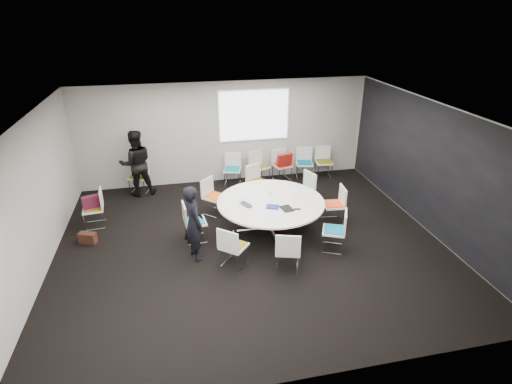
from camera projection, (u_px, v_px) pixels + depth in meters
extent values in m
cube|color=black|center=(251.00, 244.00, 8.53)|extent=(8.00, 7.00, 0.04)
cube|color=white|center=(250.00, 112.00, 7.32)|extent=(8.00, 7.00, 0.04)
cube|color=#ABA6A1|center=(225.00, 133.00, 11.04)|extent=(8.00, 0.04, 2.80)
cube|color=#ABA6A1|center=(308.00, 299.00, 4.81)|extent=(8.00, 0.04, 2.80)
cube|color=#ABA6A1|center=(31.00, 202.00, 7.16)|extent=(0.04, 7.00, 2.80)
cube|color=#ABA6A1|center=(431.00, 167.00, 8.68)|extent=(0.04, 7.00, 2.80)
cube|color=black|center=(430.00, 168.00, 8.68)|extent=(0.01, 6.94, 2.74)
cube|color=silver|center=(270.00, 228.00, 8.99)|extent=(0.90, 0.90, 0.08)
cylinder|color=silver|center=(271.00, 216.00, 8.86)|extent=(0.10, 0.10, 0.65)
cylinder|color=white|center=(271.00, 202.00, 8.71)|extent=(2.34, 2.34, 0.04)
cube|color=white|center=(254.00, 116.00, 10.94)|extent=(1.90, 0.03, 1.35)
cube|color=silver|center=(332.00, 214.00, 9.26)|extent=(0.46, 0.46, 0.42)
cube|color=white|center=(333.00, 205.00, 9.17)|extent=(0.48, 0.50, 0.04)
cube|color=#E0441A|center=(333.00, 204.00, 9.15)|extent=(0.42, 0.43, 0.03)
cube|color=white|center=(343.00, 195.00, 9.09)|extent=(0.08, 0.46, 0.42)
cube|color=silver|center=(302.00, 199.00, 9.99)|extent=(0.54, 0.54, 0.42)
cube|color=white|center=(303.00, 190.00, 9.89)|extent=(0.58, 0.59, 0.04)
cube|color=#0B7078|center=(303.00, 189.00, 9.88)|extent=(0.50, 0.51, 0.03)
cube|color=white|center=(310.00, 180.00, 9.89)|extent=(0.20, 0.44, 0.42)
cube|color=silver|center=(258.00, 191.00, 10.41)|extent=(0.55, 0.55, 0.42)
cube|color=white|center=(258.00, 183.00, 10.31)|extent=(0.60, 0.59, 0.04)
cube|color=brown|center=(258.00, 182.00, 10.29)|extent=(0.52, 0.51, 0.03)
cube|color=white|center=(253.00, 172.00, 10.36)|extent=(0.44, 0.22, 0.42)
cube|color=silver|center=(215.00, 206.00, 9.64)|extent=(0.59, 0.59, 0.42)
cube|color=white|center=(214.00, 197.00, 9.54)|extent=(0.64, 0.64, 0.04)
cube|color=#D85715|center=(214.00, 196.00, 9.53)|extent=(0.55, 0.55, 0.03)
cube|color=white|center=(207.00, 186.00, 9.54)|extent=(0.34, 0.36, 0.42)
cube|color=silver|center=(196.00, 231.00, 8.55)|extent=(0.46, 0.46, 0.42)
cube|color=white|center=(195.00, 222.00, 8.45)|extent=(0.48, 0.50, 0.04)
cube|color=#0B6A79|center=(195.00, 221.00, 8.44)|extent=(0.42, 0.44, 0.03)
cube|color=white|center=(184.00, 214.00, 8.30)|extent=(0.08, 0.46, 0.42)
cube|color=silver|center=(234.00, 256.00, 7.70)|extent=(0.59, 0.59, 0.42)
cube|color=white|center=(234.00, 246.00, 7.61)|extent=(0.64, 0.63, 0.04)
cube|color=olive|center=(234.00, 245.00, 7.59)|extent=(0.55, 0.55, 0.03)
cube|color=white|center=(228.00, 241.00, 7.34)|extent=(0.37, 0.32, 0.42)
cube|color=silver|center=(287.00, 260.00, 7.58)|extent=(0.52, 0.52, 0.42)
cube|color=white|center=(288.00, 250.00, 7.49)|extent=(0.57, 0.55, 0.04)
cube|color=red|center=(288.00, 249.00, 7.47)|extent=(0.49, 0.48, 0.03)
cube|color=white|center=(288.00, 246.00, 7.20)|extent=(0.45, 0.17, 0.42)
cube|color=silver|center=(333.00, 240.00, 8.23)|extent=(0.56, 0.56, 0.42)
cube|color=white|center=(334.00, 231.00, 8.13)|extent=(0.59, 0.60, 0.04)
cube|color=#0C6487|center=(334.00, 229.00, 8.11)|extent=(0.51, 0.52, 0.03)
cube|color=white|center=(345.00, 222.00, 7.99)|extent=(0.22, 0.43, 0.42)
cube|color=silver|center=(232.00, 177.00, 11.21)|extent=(0.52, 0.52, 0.42)
cube|color=white|center=(232.00, 170.00, 11.11)|extent=(0.56, 0.55, 0.04)
cube|color=#0A7882|center=(232.00, 169.00, 11.10)|extent=(0.49, 0.47, 0.03)
cube|color=white|center=(233.00, 159.00, 11.20)|extent=(0.45, 0.16, 0.42)
cube|color=silver|center=(259.00, 175.00, 11.38)|extent=(0.54, 0.54, 0.42)
cube|color=white|center=(259.00, 167.00, 11.29)|extent=(0.58, 0.57, 0.04)
cube|color=brown|center=(259.00, 166.00, 11.27)|extent=(0.51, 0.49, 0.03)
cube|color=white|center=(255.00, 157.00, 11.35)|extent=(0.44, 0.19, 0.42)
cube|color=silver|center=(282.00, 173.00, 11.50)|extent=(0.51, 0.51, 0.42)
cube|color=white|center=(282.00, 165.00, 11.40)|extent=(0.56, 0.54, 0.04)
cube|color=red|center=(282.00, 165.00, 11.39)|extent=(0.49, 0.47, 0.03)
cube|color=white|center=(279.00, 156.00, 11.48)|extent=(0.45, 0.15, 0.42)
cube|color=silver|center=(304.00, 171.00, 11.64)|extent=(0.50, 0.50, 0.42)
cube|color=white|center=(304.00, 164.00, 11.54)|extent=(0.54, 0.53, 0.04)
cube|color=#0C5D7A|center=(305.00, 163.00, 11.52)|extent=(0.47, 0.46, 0.03)
cube|color=white|center=(304.00, 154.00, 11.63)|extent=(0.46, 0.13, 0.42)
cube|color=silver|center=(323.00, 170.00, 11.73)|extent=(0.47, 0.47, 0.42)
cube|color=white|center=(324.00, 162.00, 11.63)|extent=(0.51, 0.49, 0.04)
cube|color=#6B6B13|center=(324.00, 161.00, 11.62)|extent=(0.44, 0.42, 0.03)
cube|color=white|center=(323.00, 152.00, 11.72)|extent=(0.46, 0.09, 0.42)
cube|color=silver|center=(95.00, 218.00, 9.09)|extent=(0.46, 0.46, 0.42)
cube|color=white|center=(93.00, 209.00, 8.99)|extent=(0.48, 0.50, 0.04)
cube|color=olive|center=(93.00, 208.00, 8.98)|extent=(0.42, 0.44, 0.03)
cube|color=white|center=(101.00, 198.00, 8.95)|extent=(0.08, 0.46, 0.42)
cube|color=silver|center=(140.00, 185.00, 10.76)|extent=(0.53, 0.53, 0.42)
cube|color=white|center=(139.00, 177.00, 10.66)|extent=(0.58, 0.56, 0.04)
cube|color=#657014|center=(139.00, 176.00, 10.65)|extent=(0.50, 0.49, 0.03)
cube|color=white|center=(141.00, 166.00, 10.75)|extent=(0.45, 0.18, 0.42)
imported|color=black|center=(194.00, 223.00, 7.72)|extent=(0.53, 0.66, 1.56)
imported|color=black|center=(136.00, 163.00, 10.34)|extent=(0.96, 0.81, 1.76)
imported|color=#333338|center=(248.00, 204.00, 8.55)|extent=(0.33, 0.39, 0.03)
cube|color=silver|center=(241.00, 195.00, 8.65)|extent=(0.08, 0.30, 0.22)
cube|color=black|center=(287.00, 209.00, 8.36)|extent=(0.27, 0.34, 0.02)
cube|color=navy|center=(273.00, 207.00, 8.43)|extent=(0.31, 0.28, 0.03)
cube|color=white|center=(291.00, 193.00, 9.08)|extent=(0.37, 0.34, 0.00)
cube|color=silver|center=(307.00, 201.00, 8.68)|extent=(0.30, 0.21, 0.00)
cylinder|color=white|center=(270.00, 192.00, 8.99)|extent=(0.08, 0.08, 0.09)
cube|color=black|center=(297.00, 209.00, 8.35)|extent=(0.15, 0.10, 0.01)
cube|color=#52152D|center=(92.00, 202.00, 8.92)|extent=(0.42, 0.27, 0.28)
cube|color=#381B12|center=(88.00, 238.00, 8.48)|extent=(0.39, 0.29, 0.24)
cube|color=#A51814|center=(284.00, 159.00, 11.11)|extent=(0.46, 0.25, 0.36)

